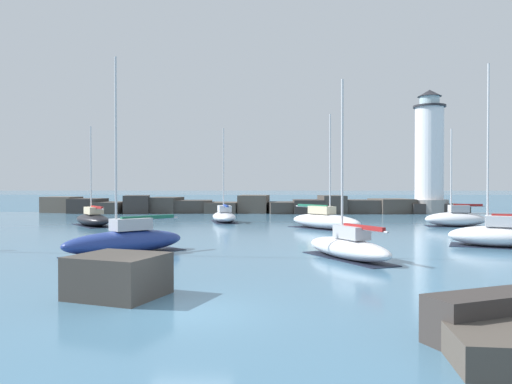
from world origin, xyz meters
TOP-DOWN VIEW (x-y plane):
  - ground_plane at (0.00, 0.00)m, footprint 600.00×600.00m
  - open_sea_beyond at (0.00, 111.47)m, footprint 400.00×116.00m
  - breakwater_jetty at (0.07, 51.38)m, footprint 56.49×6.66m
  - lighthouse at (23.82, 50.86)m, footprint 4.87×4.87m
  - foreground_rocks at (2.60, -0.70)m, footprint 14.13×9.07m
  - sailboat_moored_0 at (-1.74, 35.14)m, footprint 3.38×6.19m
  - sailboat_moored_1 at (-5.26, 12.29)m, footprint 6.44×6.20m
  - sailboat_moored_2 at (7.35, 27.45)m, footprint 6.31×7.29m
  - sailboat_moored_3 at (-13.35, 30.51)m, footprint 5.61×6.59m
  - sailboat_moored_4 at (19.41, 30.24)m, footprint 5.50×2.84m
  - sailboat_moored_5 at (16.20, 15.74)m, footprint 5.82×4.37m
  - sailboat_moored_7 at (6.46, 10.56)m, footprint 4.37×6.50m

SIDE VIEW (x-z plane):
  - ground_plane at x=0.00m, z-range 0.00..0.00m
  - open_sea_beyond at x=0.00m, z-range 0.00..0.01m
  - foreground_rocks at x=2.60m, z-range -0.13..1.28m
  - sailboat_moored_0 at x=-1.74m, z-range -4.09..5.33m
  - sailboat_moored_7 at x=6.46m, z-range -3.93..5.20m
  - sailboat_moored_3 at x=-13.35m, z-range -3.91..5.19m
  - sailboat_moored_5 at x=16.20m, z-range -4.81..6.27m
  - sailboat_moored_2 at x=7.35m, z-range -4.07..5.53m
  - sailboat_moored_4 at x=19.41m, z-range -3.65..5.11m
  - sailboat_moored_1 at x=-5.26m, z-range -4.54..6.01m
  - breakwater_jetty at x=0.07m, z-range -0.25..2.09m
  - lighthouse at x=23.82m, z-range -0.94..15.17m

